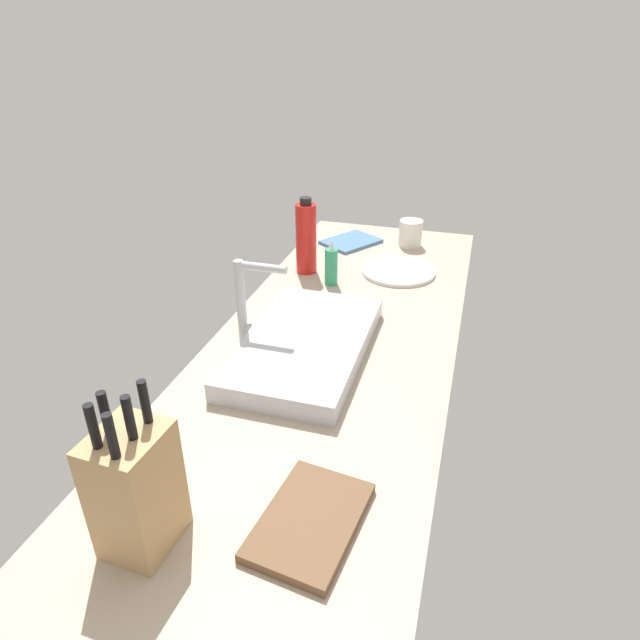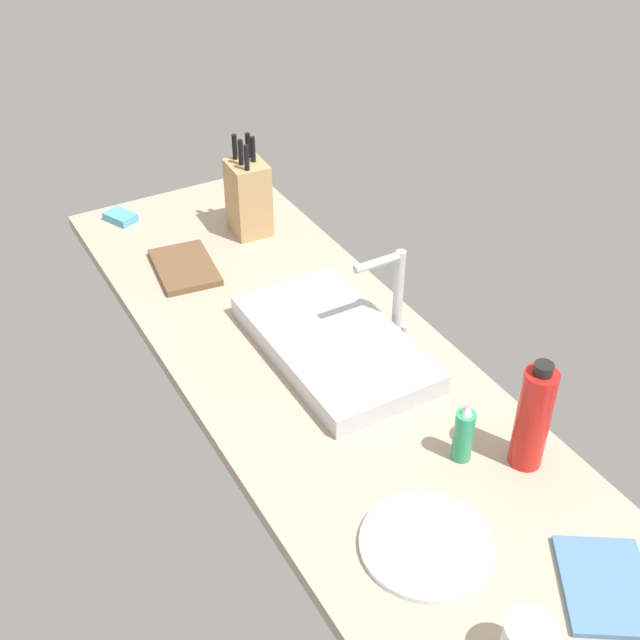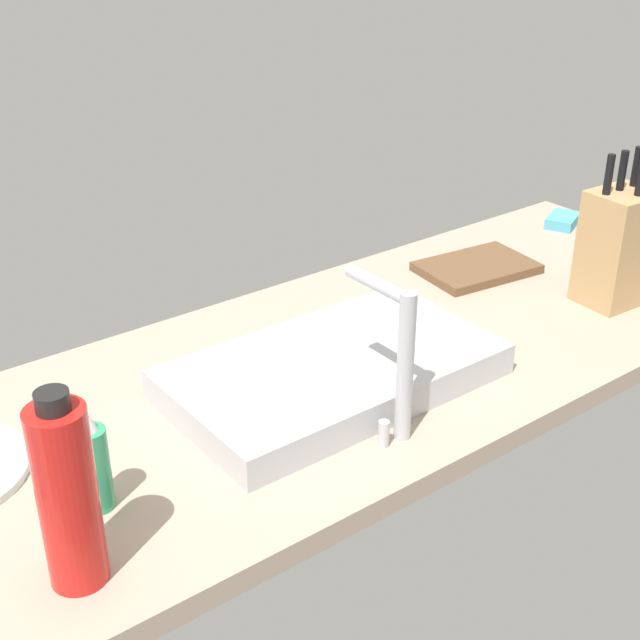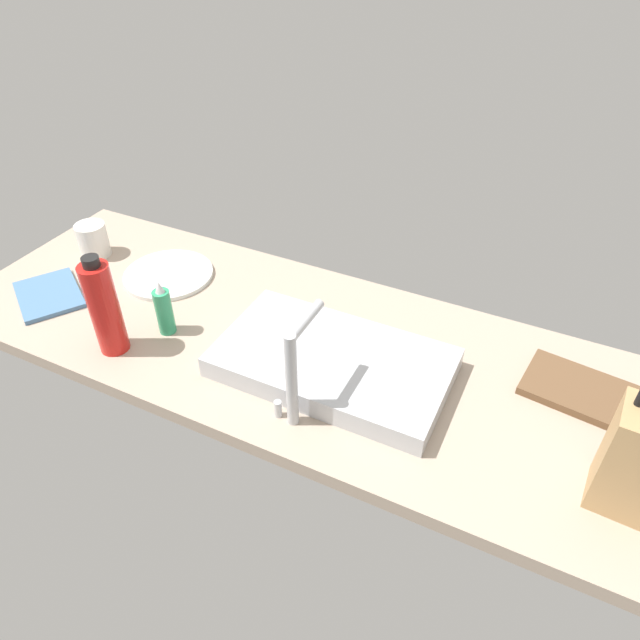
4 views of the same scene
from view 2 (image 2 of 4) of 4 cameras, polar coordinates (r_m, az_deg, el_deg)
name	(u,v)px [view 2 (image 2 of 4)]	position (r cm, az deg, el deg)	size (l,w,h in cm)	color
countertop_slab	(320,371)	(188.57, 0.02, -3.58)	(195.87, 62.18, 3.50)	tan
sink_basin	(334,343)	(189.77, 0.97, -1.62)	(51.15, 28.98, 5.10)	#B7BABF
faucet	(394,288)	(189.45, 5.19, 2.28)	(5.50, 13.47, 22.85)	#B7BABF
knife_block	(248,197)	(233.30, -5.05, 8.61)	(12.39, 10.76, 28.62)	tan
cutting_board	(185,267)	(222.45, -9.47, 3.67)	(22.55, 15.04, 1.80)	brown
soap_bottle	(464,434)	(164.14, 10.04, -7.88)	(4.08, 4.08, 14.45)	#2D9966
water_bottle	(533,418)	(162.42, 14.73, -6.64)	(6.73, 6.73, 24.99)	red
dinner_plate	(426,544)	(152.34, 7.47, -15.33)	(24.29, 24.29, 1.20)	silver
dish_towel	(605,586)	(153.91, 19.39, -17.17)	(19.68, 14.84, 1.20)	teal
dish_sponge	(121,217)	(249.54, -13.82, 7.03)	(9.00, 6.00, 2.40)	#4CA3BC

